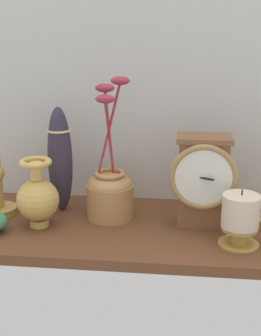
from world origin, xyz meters
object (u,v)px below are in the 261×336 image
object	(u,v)px
brass_vase_jar	(110,190)
pillar_candle_front	(240,217)
tall_ceramic_vase	(60,159)
brass_vase_bulbous	(38,197)
mantel_clock	(202,180)

from	to	relation	value
brass_vase_jar	pillar_candle_front	size ratio (longest dim) A/B	2.74
tall_ceramic_vase	brass_vase_bulbous	bearing A→B (deg)	-106.61
tall_ceramic_vase	brass_vase_jar	bearing A→B (deg)	-13.35
brass_vase_bulbous	pillar_candle_front	distance (cm)	45.67
mantel_clock	brass_vase_jar	bearing A→B (deg)	173.60
brass_vase_jar	pillar_candle_front	world-z (taller)	brass_vase_jar
brass_vase_bulbous	brass_vase_jar	world-z (taller)	brass_vase_jar
brass_vase_bulbous	tall_ceramic_vase	world-z (taller)	tall_ceramic_vase
mantel_clock	brass_vase_bulbous	size ratio (longest dim) A/B	1.32
brass_vase_jar	pillar_candle_front	xyz separation A→B (cm)	(29.57, -11.68, -0.80)
mantel_clock	tall_ceramic_vase	distance (cm)	35.21
brass_vase_bulbous	brass_vase_jar	bearing A→B (deg)	23.58
brass_vase_bulbous	pillar_candle_front	bearing A→B (deg)	-5.99
brass_vase_jar	brass_vase_bulbous	bearing A→B (deg)	-156.42
brass_vase_bulbous	brass_vase_jar	size ratio (longest dim) A/B	0.48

